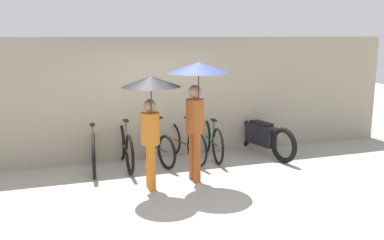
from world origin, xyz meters
name	(u,v)px	position (x,y,z in m)	size (l,w,h in m)	color
ground_plane	(180,191)	(0.00, 0.00, 0.00)	(30.00, 30.00, 0.00)	#9E998E
back_wall	(149,99)	(0.00, 2.15, 1.28)	(11.59, 0.12, 2.55)	gray
parked_bicycle_0	(94,152)	(-1.23, 1.67, 0.35)	(0.44, 1.70, 1.06)	black
parked_bicycle_1	(125,147)	(-0.62, 1.67, 0.40)	(0.44, 1.85, 1.00)	black
parked_bicycle_2	(155,146)	(0.00, 1.72, 0.36)	(0.57, 1.61, 1.04)	black
parked_bicycle_3	(184,142)	(0.62, 1.71, 0.39)	(0.54, 1.74, 1.09)	black
parked_bicycle_4	(211,140)	(1.24, 1.71, 0.39)	(0.44, 1.72, 1.07)	black
pedestrian_leading	(151,102)	(-0.43, 0.19, 1.52)	(0.96, 0.96, 1.95)	#C66B1E
pedestrian_center	(197,87)	(0.43, 0.34, 1.72)	(1.10, 1.10, 2.14)	#9E4C1E
motorcycle	(261,136)	(2.35, 1.59, 0.41)	(0.72, 2.15, 0.94)	black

